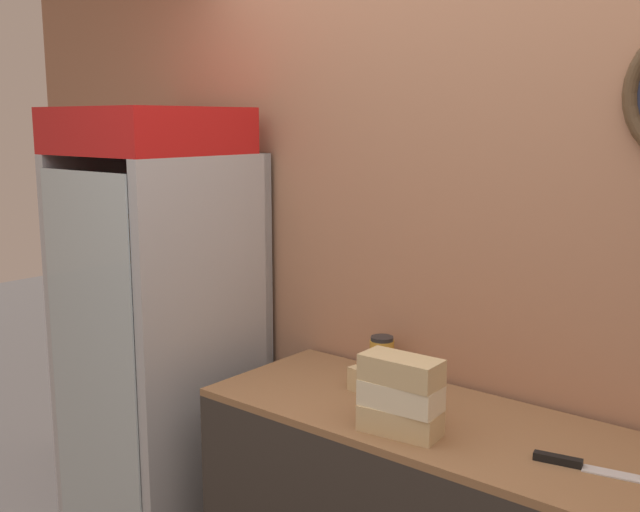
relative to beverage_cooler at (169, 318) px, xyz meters
The scene contains 8 objects.
wall_back 1.35m from the beverage_cooler, 15.21° to the left, with size 5.20×0.10×2.70m.
beverage_cooler is the anchor object (origin of this frame).
sandwich_stack_bottom 1.27m from the beverage_cooler, ahead, with size 0.25×0.14×0.08m.
sandwich_stack_middle 1.27m from the beverage_cooler, ahead, with size 0.25×0.13×0.08m.
sandwich_stack_top 1.27m from the beverage_cooler, ahead, with size 0.24×0.12×0.08m.
sandwich_flat_left 1.04m from the beverage_cooler, ahead, with size 0.24×0.13×0.08m.
chefs_knife 1.76m from the beverage_cooler, ahead, with size 0.34×0.10×0.02m.
condiment_jar 0.95m from the beverage_cooler, 13.38° to the left, with size 0.09×0.09×0.14m.
Camera 1 is at (1.14, -1.09, 1.83)m, focal length 42.00 mm.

